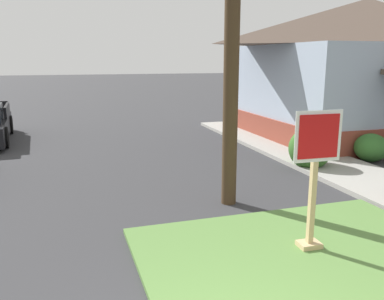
# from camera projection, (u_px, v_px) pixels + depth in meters

# --- Properties ---
(grass_corner_patch) EXTENTS (5.20, 4.74, 0.08)m
(grass_corner_patch) POSITION_uv_depth(u_px,v_px,m) (325.00, 272.00, 5.96)
(grass_corner_patch) COLOR #567F3D
(grass_corner_patch) RESTS_ON ground
(sidewalk_strip) EXTENTS (2.20, 18.01, 0.12)m
(sidewalk_strip) POSITION_uv_depth(u_px,v_px,m) (344.00, 171.00, 11.27)
(sidewalk_strip) COLOR #9E9B93
(sidewalk_strip) RESTS_ON ground
(stop_sign) EXTENTS (0.80, 0.30, 2.25)m
(stop_sign) POSITION_uv_depth(u_px,v_px,m) (314.00, 181.00, 6.41)
(stop_sign) COLOR tan
(stop_sign) RESTS_ON grass_corner_patch
(manhole_cover) EXTENTS (0.70, 0.70, 0.02)m
(manhole_cover) POSITION_uv_depth(u_px,v_px,m) (165.00, 248.00, 6.79)
(manhole_cover) COLOR black
(manhole_cover) RESTS_ON ground
(corner_house) EXTENTS (9.30, 8.93, 5.40)m
(corner_house) POSITION_uv_depth(u_px,v_px,m) (363.00, 67.00, 16.48)
(corner_house) COLOR brown
(corner_house) RESTS_ON ground
(shrub_near_porch) EXTENTS (1.00, 1.00, 0.87)m
(shrub_near_porch) POSITION_uv_depth(u_px,v_px,m) (371.00, 148.00, 12.44)
(shrub_near_porch) COLOR #346B2C
(shrub_near_porch) RESTS_ON ground
(shrub_by_curb) EXTENTS (1.21, 1.21, 1.19)m
(shrub_by_curb) POSITION_uv_depth(u_px,v_px,m) (310.00, 149.00, 11.57)
(shrub_by_curb) COLOR #336224
(shrub_by_curb) RESTS_ON ground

